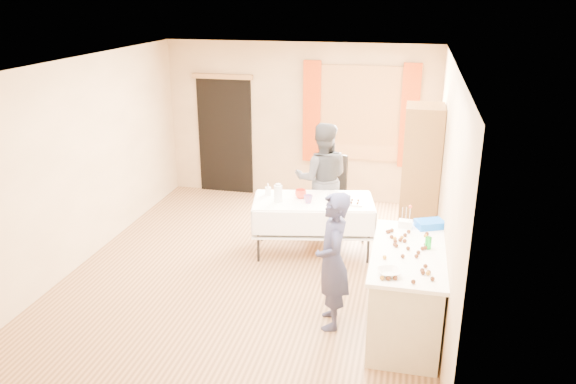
% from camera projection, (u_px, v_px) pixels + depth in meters
% --- Properties ---
extents(floor, '(4.50, 5.50, 0.02)m').
position_uv_depth(floor, '(256.00, 268.00, 7.23)').
color(floor, '#9E7047').
rests_on(floor, ground).
extents(ceiling, '(4.50, 5.50, 0.02)m').
position_uv_depth(ceiling, '(251.00, 61.00, 6.34)').
color(ceiling, white).
rests_on(ceiling, floor).
extents(wall_back, '(4.50, 0.02, 2.60)m').
position_uv_depth(wall_back, '(299.00, 122.00, 9.32)').
color(wall_back, tan).
rests_on(wall_back, floor).
extents(wall_front, '(4.50, 0.02, 2.60)m').
position_uv_depth(wall_front, '(154.00, 279.00, 4.25)').
color(wall_front, tan).
rests_on(wall_front, floor).
extents(wall_left, '(0.02, 5.50, 2.60)m').
position_uv_depth(wall_left, '(86.00, 160.00, 7.25)').
color(wall_left, tan).
rests_on(wall_left, floor).
extents(wall_right, '(0.02, 5.50, 2.60)m').
position_uv_depth(wall_right, '(447.00, 185.00, 6.32)').
color(wall_right, tan).
rests_on(wall_right, floor).
extents(window_frame, '(1.32, 0.06, 1.52)m').
position_uv_depth(window_frame, '(360.00, 114.00, 9.00)').
color(window_frame, olive).
rests_on(window_frame, wall_back).
extents(window_pane, '(1.20, 0.02, 1.40)m').
position_uv_depth(window_pane, '(360.00, 114.00, 8.99)').
color(window_pane, white).
rests_on(window_pane, wall_back).
extents(curtain_left, '(0.28, 0.06, 1.65)m').
position_uv_depth(curtain_left, '(312.00, 112.00, 9.12)').
color(curtain_left, '#A8360C').
rests_on(curtain_left, wall_back).
extents(curtain_right, '(0.28, 0.06, 1.65)m').
position_uv_depth(curtain_right, '(409.00, 116.00, 8.80)').
color(curtain_right, '#A8360C').
rests_on(curtain_right, wall_back).
extents(doorway, '(0.95, 0.04, 2.00)m').
position_uv_depth(doorway, '(225.00, 136.00, 9.66)').
color(doorway, black).
rests_on(doorway, floor).
extents(door_lintel, '(1.05, 0.06, 0.08)m').
position_uv_depth(door_lintel, '(222.00, 76.00, 9.28)').
color(door_lintel, olive).
rests_on(door_lintel, wall_back).
extents(cabinet, '(0.50, 0.60, 1.95)m').
position_uv_depth(cabinet, '(420.00, 176.00, 7.64)').
color(cabinet, brown).
rests_on(cabinet, floor).
extents(counter, '(0.73, 1.54, 0.91)m').
position_uv_depth(counter, '(406.00, 291.00, 5.75)').
color(counter, beige).
rests_on(counter, floor).
extents(party_table, '(1.72, 1.10, 0.75)m').
position_uv_depth(party_table, '(313.00, 221.00, 7.53)').
color(party_table, black).
rests_on(party_table, floor).
extents(chair, '(0.58, 0.58, 1.06)m').
position_uv_depth(chair, '(327.00, 203.00, 8.51)').
color(chair, black).
rests_on(chair, floor).
extents(girl, '(0.68, 0.57, 1.48)m').
position_uv_depth(girl, '(333.00, 261.00, 5.76)').
color(girl, '#222345').
rests_on(girl, floor).
extents(woman, '(1.01, 0.89, 1.64)m').
position_uv_depth(woman, '(322.00, 179.00, 8.04)').
color(woman, black).
rests_on(woman, floor).
extents(soda_can, '(0.07, 0.07, 0.12)m').
position_uv_depth(soda_can, '(428.00, 243.00, 5.64)').
color(soda_can, '#0F8F21').
rests_on(soda_can, counter).
extents(mixing_bowl, '(0.36, 0.36, 0.05)m').
position_uv_depth(mixing_bowl, '(389.00, 272.00, 5.12)').
color(mixing_bowl, white).
rests_on(mixing_bowl, counter).
extents(foam_block, '(0.16, 0.11, 0.08)m').
position_uv_depth(foam_block, '(405.00, 224.00, 6.15)').
color(foam_block, white).
rests_on(foam_block, counter).
extents(blue_basket, '(0.36, 0.30, 0.08)m').
position_uv_depth(blue_basket, '(430.00, 224.00, 6.15)').
color(blue_basket, blue).
rests_on(blue_basket, counter).
extents(pitcher, '(0.13, 0.13, 0.22)m').
position_uv_depth(pitcher, '(278.00, 194.00, 7.33)').
color(pitcher, silver).
rests_on(pitcher, party_table).
extents(cup_red, '(0.27, 0.27, 0.12)m').
position_uv_depth(cup_red, '(301.00, 194.00, 7.47)').
color(cup_red, red).
rests_on(cup_red, party_table).
extents(cup_rainbow, '(0.14, 0.14, 0.11)m').
position_uv_depth(cup_rainbow, '(308.00, 199.00, 7.30)').
color(cup_rainbow, red).
rests_on(cup_rainbow, party_table).
extents(small_bowl, '(0.33, 0.33, 0.06)m').
position_uv_depth(small_bowl, '(334.00, 195.00, 7.49)').
color(small_bowl, white).
rests_on(small_bowl, party_table).
extents(pastry_tray, '(0.29, 0.21, 0.02)m').
position_uv_depth(pastry_tray, '(352.00, 203.00, 7.29)').
color(pastry_tray, white).
rests_on(pastry_tray, party_table).
extents(bottle, '(0.12, 0.12, 0.16)m').
position_uv_depth(bottle, '(268.00, 189.00, 7.58)').
color(bottle, white).
rests_on(bottle, party_table).
extents(cake_balls, '(0.49, 1.15, 0.04)m').
position_uv_depth(cake_balls, '(408.00, 251.00, 5.56)').
color(cake_balls, '#3F2314').
rests_on(cake_balls, counter).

